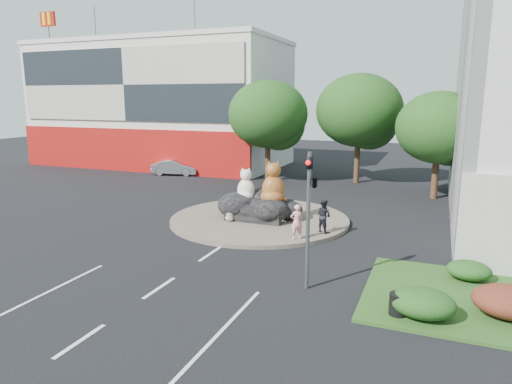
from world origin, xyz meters
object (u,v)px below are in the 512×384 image
(cat_tabby, at_px, (273,182))
(parked_car, at_px, (175,167))
(kitten_white, at_px, (280,216))
(pedestrian_dark, at_px, (323,216))
(cat_white, at_px, (246,184))
(pedestrian_pink, at_px, (297,222))
(kitten_calico, at_px, (230,212))
(litter_bin, at_px, (398,304))

(cat_tabby, relative_size, parked_car, 0.57)
(kitten_white, bearing_deg, pedestrian_dark, -67.52)
(cat_white, height_order, pedestrian_pink, cat_white)
(pedestrian_pink, bearing_deg, kitten_calico, -58.95)
(cat_tabby, bearing_deg, pedestrian_dark, -46.37)
(cat_white, xyz_separation_m, litter_bin, (9.10, -9.11, -1.59))
(kitten_calico, distance_m, pedestrian_pink, 4.70)
(cat_tabby, xyz_separation_m, litter_bin, (7.44, -9.05, -1.83))
(pedestrian_pink, relative_size, litter_bin, 2.45)
(cat_white, height_order, kitten_calico, cat_white)
(cat_white, bearing_deg, litter_bin, -53.65)
(cat_white, bearing_deg, pedestrian_dark, -24.82)
(cat_white, xyz_separation_m, cat_tabby, (1.66, -0.06, 0.24))
(pedestrian_pink, distance_m, litter_bin, 8.04)
(kitten_calico, relative_size, pedestrian_dark, 0.57)
(pedestrian_dark, bearing_deg, cat_tabby, 2.62)
(kitten_white, xyz_separation_m, pedestrian_pink, (1.65, -2.43, 0.48))
(cat_tabby, height_order, parked_car, cat_tabby)
(cat_white, relative_size, litter_bin, 2.76)
(cat_white, bearing_deg, pedestrian_pink, -46.19)
(kitten_white, bearing_deg, litter_bin, -100.94)
(parked_car, bearing_deg, cat_tabby, -144.02)
(pedestrian_pink, height_order, pedestrian_dark, pedestrian_pink)
(kitten_calico, xyz_separation_m, kitten_white, (2.68, 0.65, -0.11))
(cat_white, bearing_deg, kitten_white, -22.92)
(pedestrian_dark, xyz_separation_m, litter_bin, (4.29, -7.71, -0.58))
(pedestrian_pink, relative_size, parked_car, 0.40)
(parked_car, height_order, litter_bin, parked_car)
(parked_car, bearing_deg, cat_white, -147.58)
(cat_tabby, distance_m, kitten_white, 1.90)
(cat_white, bearing_deg, kitten_calico, -117.80)
(cat_white, xyz_separation_m, parked_car, (-11.94, 11.78, -1.36))
(kitten_white, relative_size, pedestrian_pink, 0.44)
(cat_tabby, xyz_separation_m, kitten_white, (0.60, -0.51, -1.73))
(pedestrian_pink, distance_m, pedestrian_dark, 1.84)
(cat_white, height_order, pedestrian_dark, cat_white)
(cat_tabby, height_order, kitten_calico, cat_tabby)
(kitten_white, height_order, litter_bin, kitten_white)
(cat_tabby, bearing_deg, pedestrian_pink, -76.01)
(cat_tabby, bearing_deg, kitten_white, -64.00)
(pedestrian_pink, xyz_separation_m, parked_car, (-15.85, 14.79, -0.36))
(cat_tabby, bearing_deg, cat_white, 154.51)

